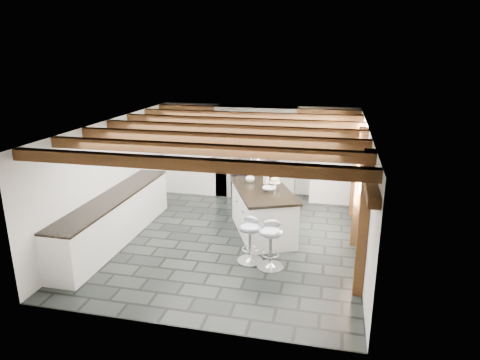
% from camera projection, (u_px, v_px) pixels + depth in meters
% --- Properties ---
extents(ground, '(6.00, 6.00, 0.00)m').
position_uv_depth(ground, '(231.00, 237.00, 8.65)').
color(ground, black).
rests_on(ground, ground).
extents(room_shell, '(6.00, 6.03, 6.00)m').
position_uv_depth(room_shell, '(220.00, 167.00, 9.79)').
color(room_shell, white).
rests_on(room_shell, ground).
extents(range_cooker, '(1.00, 0.63, 0.99)m').
position_uv_depth(range_cooker, '(256.00, 178.00, 11.01)').
color(range_cooker, black).
rests_on(range_cooker, ground).
extents(kitchen_island, '(1.71, 2.19, 1.28)m').
position_uv_depth(kitchen_island, '(263.00, 211.00, 8.70)').
color(kitchen_island, white).
rests_on(kitchen_island, ground).
extents(bar_stool_near, '(0.47, 0.47, 0.86)m').
position_uv_depth(bar_stool_near, '(271.00, 239.00, 7.29)').
color(bar_stool_near, silver).
rests_on(bar_stool_near, ground).
extents(bar_stool_far, '(0.54, 0.54, 0.85)m').
position_uv_depth(bar_stool_far, '(250.00, 234.00, 7.51)').
color(bar_stool_far, silver).
rests_on(bar_stool_far, ground).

